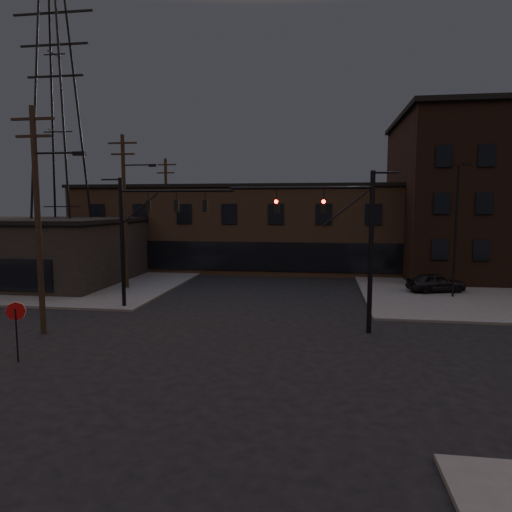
{
  "coord_description": "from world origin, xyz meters",
  "views": [
    {
      "loc": [
        4.17,
        -18.31,
        6.31
      ],
      "look_at": [
        0.44,
        6.95,
        3.5
      ],
      "focal_mm": 32.0,
      "sensor_mm": 36.0,
      "label": 1
    }
  ],
  "objects": [
    {
      "name": "ground",
      "position": [
        0.0,
        0.0,
        0.0
      ],
      "size": [
        140.0,
        140.0,
        0.0
      ],
      "primitive_type": "plane",
      "color": "black",
      "rests_on": "ground"
    },
    {
      "name": "sidewalk_nw",
      "position": [
        -22.0,
        22.0,
        0.07
      ],
      "size": [
        30.0,
        30.0,
        0.15
      ],
      "primitive_type": "cube",
      "color": "#474744",
      "rests_on": "ground"
    },
    {
      "name": "building_row",
      "position": [
        0.0,
        28.0,
        4.0
      ],
      "size": [
        40.0,
        12.0,
        8.0
      ],
      "primitive_type": "cube",
      "color": "brown",
      "rests_on": "ground"
    },
    {
      "name": "building_left",
      "position": [
        -20.0,
        16.0,
        2.5
      ],
      "size": [
        16.0,
        12.0,
        5.0
      ],
      "primitive_type": "cube",
      "color": "black",
      "rests_on": "ground"
    },
    {
      "name": "traffic_signal_near",
      "position": [
        5.36,
        4.5,
        4.93
      ],
      "size": [
        7.12,
        0.24,
        8.0
      ],
      "color": "black",
      "rests_on": "ground"
    },
    {
      "name": "traffic_signal_far",
      "position": [
        -6.72,
        8.0,
        5.01
      ],
      "size": [
        7.12,
        0.24,
        8.0
      ],
      "color": "black",
      "rests_on": "ground"
    },
    {
      "name": "stop_sign",
      "position": [
        -8.0,
        -1.99,
        1.84
      ],
      "size": [
        0.72,
        0.33,
        2.48
      ],
      "color": "black",
      "rests_on": "ground"
    },
    {
      "name": "utility_pole_near",
      "position": [
        -9.43,
        2.0,
        5.87
      ],
      "size": [
        3.7,
        0.28,
        11.0
      ],
      "color": "black",
      "rests_on": "ground"
    },
    {
      "name": "utility_pole_mid",
      "position": [
        -10.44,
        14.0,
        6.13
      ],
      "size": [
        3.7,
        0.28,
        11.5
      ],
      "color": "black",
      "rests_on": "ground"
    },
    {
      "name": "utility_pole_far",
      "position": [
        -11.5,
        26.0,
        5.78
      ],
      "size": [
        2.2,
        0.28,
        11.0
      ],
      "color": "black",
      "rests_on": "ground"
    },
    {
      "name": "transmission_tower",
      "position": [
        -18.0,
        18.0,
        12.5
      ],
      "size": [
        7.0,
        7.0,
        25.0
      ],
      "primitive_type": null,
      "color": "black",
      "rests_on": "ground"
    },
    {
      "name": "lot_light_a",
      "position": [
        13.0,
        14.0,
        5.51
      ],
      "size": [
        1.5,
        0.28,
        9.14
      ],
      "color": "black",
      "rests_on": "ground"
    },
    {
      "name": "parked_car_lot_a",
      "position": [
        12.26,
        15.63,
        0.84
      ],
      "size": [
        4.36,
        2.67,
        1.39
      ],
      "primitive_type": "imported",
      "rotation": [
        0.0,
        0.0,
        1.84
      ],
      "color": "black",
      "rests_on": "sidewalk_ne"
    },
    {
      "name": "car_crossing",
      "position": [
        1.77,
        24.72,
        0.72
      ],
      "size": [
        2.68,
        4.61,
        1.44
      ],
      "primitive_type": "imported",
      "rotation": [
        0.0,
        0.0,
        0.28
      ],
      "color": "black",
      "rests_on": "ground"
    }
  ]
}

